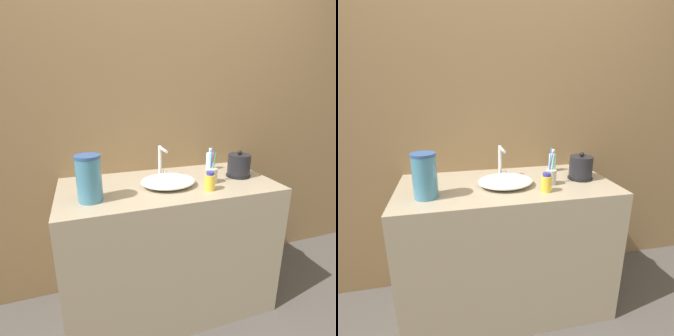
# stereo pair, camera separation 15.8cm
# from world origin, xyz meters

# --- Properties ---
(wall_back) EXTENTS (6.00, 0.04, 2.60)m
(wall_back) POSITION_xyz_m (0.00, 0.65, 1.30)
(wall_back) COLOR olive
(wall_back) RESTS_ON ground_plane
(vanity_counter) EXTENTS (1.31, 0.63, 0.88)m
(vanity_counter) POSITION_xyz_m (0.00, 0.31, 0.44)
(vanity_counter) COLOR gray
(vanity_counter) RESTS_ON ground_plane
(sink_basin) EXTENTS (0.33, 0.27, 0.06)m
(sink_basin) POSITION_xyz_m (-0.02, 0.28, 0.91)
(sink_basin) COLOR white
(sink_basin) RESTS_ON vanity_counter
(faucet) EXTENTS (0.06, 0.16, 0.21)m
(faucet) POSITION_xyz_m (-0.01, 0.43, 1.00)
(faucet) COLOR silver
(faucet) RESTS_ON vanity_counter
(electric_kettle) EXTENTS (0.16, 0.16, 0.18)m
(electric_kettle) POSITION_xyz_m (0.49, 0.30, 0.95)
(electric_kettle) COLOR black
(electric_kettle) RESTS_ON vanity_counter
(toothbrush_cup) EXTENTS (0.07, 0.07, 0.22)m
(toothbrush_cup) POSITION_xyz_m (0.26, 0.25, 0.93)
(toothbrush_cup) COLOR #B7B2A8
(toothbrush_cup) RESTS_ON vanity_counter
(lotion_bottle) EXTENTS (0.05, 0.05, 0.16)m
(lotion_bottle) POSITION_xyz_m (0.37, 0.50, 0.94)
(lotion_bottle) COLOR silver
(lotion_bottle) RESTS_ON vanity_counter
(shampoo_bottle) EXTENTS (0.06, 0.06, 0.11)m
(shampoo_bottle) POSITION_xyz_m (0.19, 0.14, 0.93)
(shampoo_bottle) COLOR gold
(shampoo_bottle) RESTS_ON vanity_counter
(water_pitcher) EXTENTS (0.13, 0.13, 0.24)m
(water_pitcher) POSITION_xyz_m (-0.47, 0.20, 1.00)
(water_pitcher) COLOR teal
(water_pitcher) RESTS_ON vanity_counter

